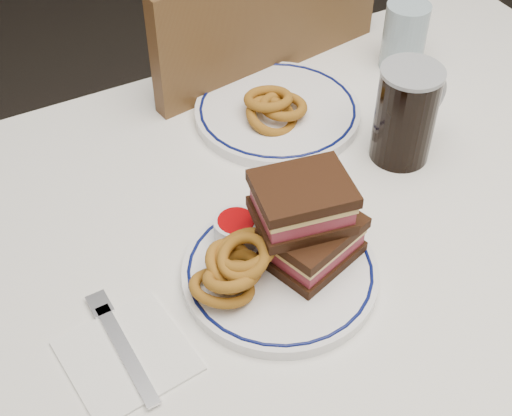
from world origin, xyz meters
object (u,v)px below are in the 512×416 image
reuben_sandwich (307,222)px  beer_mug (407,113)px  main_plate (280,272)px  chair_far (232,137)px  far_plate (277,111)px

reuben_sandwich → beer_mug: (0.24, 0.12, 0.00)m
main_plate → reuben_sandwich: reuben_sandwich is taller
chair_far → beer_mug: 0.52m
chair_far → reuben_sandwich: 0.63m
reuben_sandwich → far_plate: bearing=67.5°
main_plate → reuben_sandwich: bearing=10.5°
chair_far → main_plate: 0.62m
beer_mug → far_plate: (-0.12, 0.16, -0.07)m
reuben_sandwich → far_plate: (0.12, 0.28, -0.06)m
reuben_sandwich → main_plate: bearing=-169.5°
main_plate → reuben_sandwich: (0.04, 0.01, 0.07)m
main_plate → far_plate: size_ratio=0.94×
reuben_sandwich → chair_far: bearing=73.9°
chair_far → far_plate: chair_far is taller
beer_mug → far_plate: 0.21m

